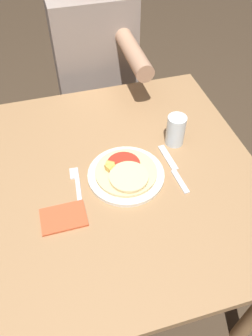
{
  "coord_description": "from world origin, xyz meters",
  "views": [
    {
      "loc": [
        -0.17,
        -0.68,
        1.54
      ],
      "look_at": [
        0.02,
        -0.02,
        0.77
      ],
      "focal_mm": 35.0,
      "sensor_mm": 36.0,
      "label": 1
    }
  ],
  "objects_px": {
    "plate": "(126,175)",
    "fork": "(77,185)",
    "knife": "(174,169)",
    "dining_table": "(120,194)",
    "drinking_glass": "(176,130)",
    "person_diner": "(96,67)",
    "pizza": "(126,172)"
  },
  "relations": [
    {
      "from": "person_diner",
      "to": "plate",
      "type": "bearing_deg",
      "value": -94.32
    },
    {
      "from": "plate",
      "to": "drinking_glass",
      "type": "bearing_deg",
      "value": 27.27
    },
    {
      "from": "pizza",
      "to": "person_diner",
      "type": "xyz_separation_m",
      "value": [
        0.06,
        0.72,
        -0.05
      ]
    },
    {
      "from": "knife",
      "to": "person_diner",
      "type": "height_order",
      "value": "person_diner"
    },
    {
      "from": "knife",
      "to": "drinking_glass",
      "type": "xyz_separation_m",
      "value": [
        0.05,
        0.12,
        0.05
      ]
    },
    {
      "from": "dining_table",
      "to": "drinking_glass",
      "type": "height_order",
      "value": "drinking_glass"
    },
    {
      "from": "knife",
      "to": "fork",
      "type": "bearing_deg",
      "value": 176.86
    },
    {
      "from": "pizza",
      "to": "knife",
      "type": "distance_m",
      "value": 0.16
    },
    {
      "from": "fork",
      "to": "drinking_glass",
      "type": "relative_size",
      "value": 1.57
    },
    {
      "from": "plate",
      "to": "person_diner",
      "type": "bearing_deg",
      "value": 85.68
    },
    {
      "from": "plate",
      "to": "drinking_glass",
      "type": "relative_size",
      "value": 2.2
    },
    {
      "from": "fork",
      "to": "knife",
      "type": "distance_m",
      "value": 0.32
    },
    {
      "from": "dining_table",
      "to": "knife",
      "type": "bearing_deg",
      "value": -10.17
    },
    {
      "from": "plate",
      "to": "knife",
      "type": "xyz_separation_m",
      "value": [
        0.16,
        -0.01,
        -0.0
      ]
    },
    {
      "from": "knife",
      "to": "person_diner",
      "type": "relative_size",
      "value": 0.18
    },
    {
      "from": "fork",
      "to": "drinking_glass",
      "type": "xyz_separation_m",
      "value": [
        0.37,
        0.1,
        0.05
      ]
    },
    {
      "from": "pizza",
      "to": "plate",
      "type": "bearing_deg",
      "value": 63.81
    },
    {
      "from": "fork",
      "to": "knife",
      "type": "relative_size",
      "value": 0.8
    },
    {
      "from": "plate",
      "to": "knife",
      "type": "bearing_deg",
      "value": -4.96
    },
    {
      "from": "pizza",
      "to": "dining_table",
      "type": "bearing_deg",
      "value": 122.0
    },
    {
      "from": "knife",
      "to": "dining_table",
      "type": "bearing_deg",
      "value": 169.83
    },
    {
      "from": "plate",
      "to": "fork",
      "type": "height_order",
      "value": "plate"
    },
    {
      "from": "plate",
      "to": "dining_table",
      "type": "bearing_deg",
      "value": 131.84
    },
    {
      "from": "drinking_glass",
      "to": "fork",
      "type": "bearing_deg",
      "value": -164.27
    },
    {
      "from": "dining_table",
      "to": "knife",
      "type": "relative_size",
      "value": 4.38
    },
    {
      "from": "fork",
      "to": "person_diner",
      "type": "height_order",
      "value": "person_diner"
    },
    {
      "from": "plate",
      "to": "pizza",
      "type": "height_order",
      "value": "pizza"
    },
    {
      "from": "knife",
      "to": "drinking_glass",
      "type": "bearing_deg",
      "value": 68.28
    },
    {
      "from": "drinking_glass",
      "to": "person_diner",
      "type": "bearing_deg",
      "value": 104.32
    },
    {
      "from": "dining_table",
      "to": "knife",
      "type": "xyz_separation_m",
      "value": [
        0.18,
        -0.03,
        0.12
      ]
    },
    {
      "from": "fork",
      "to": "knife",
      "type": "xyz_separation_m",
      "value": [
        0.32,
        -0.02,
        0.0
      ]
    },
    {
      "from": "plate",
      "to": "drinking_glass",
      "type": "height_order",
      "value": "drinking_glass"
    }
  ]
}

